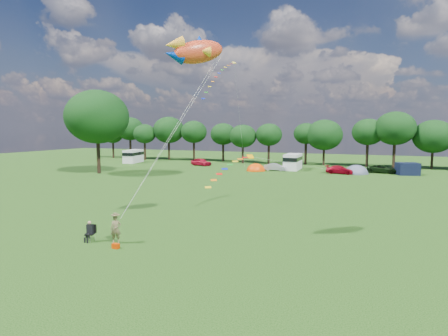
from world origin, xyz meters
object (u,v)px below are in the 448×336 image
at_px(tent_orange, 256,171).
at_px(camp_chair, 90,229).
at_px(car_d, 383,169).
at_px(big_tree, 97,117).
at_px(fish_kite, 194,51).
at_px(car_b, 275,167).
at_px(campervan_c, 293,161).
at_px(campervan_a, 133,156).
at_px(kite_flyer, 116,229).
at_px(car_a, 201,162).
at_px(tent_greyblue, 356,174).
at_px(car_c, 340,170).

distance_m(tent_orange, camp_chair, 42.50).
bearing_deg(car_d, big_tree, 123.54).
bearing_deg(fish_kite, car_d, 27.91).
distance_m(car_b, campervan_c, 3.86).
xyz_separation_m(campervan_a, kite_flyer, (32.84, -47.22, -0.57)).
height_order(big_tree, car_d, big_tree).
bearing_deg(big_tree, car_a, 61.07).
height_order(car_a, tent_orange, car_a).
height_order(car_a, campervan_c, campervan_c).
height_order(car_a, car_d, car_a).
relative_size(campervan_a, fish_kite, 1.55).
relative_size(tent_orange, fish_kite, 0.93).
distance_m(car_d, campervan_a, 48.81).
bearing_deg(camp_chair, big_tree, 109.05).
xyz_separation_m(car_d, tent_orange, (-20.04, -4.73, -0.66)).
bearing_deg(kite_flyer, campervan_c, 58.34).
bearing_deg(campervan_c, fish_kite, -177.66).
relative_size(campervan_c, tent_orange, 1.61).
bearing_deg(kite_flyer, car_a, 79.65).
relative_size(car_a, campervan_a, 0.74).
height_order(car_d, camp_chair, car_d).
bearing_deg(tent_greyblue, car_a, 175.18).
bearing_deg(fish_kite, car_c, 35.22).
bearing_deg(fish_kite, camp_chair, 169.26).
bearing_deg(car_a, big_tree, 167.29).
bearing_deg(campervan_a, tent_orange, -110.69).
xyz_separation_m(car_c, tent_orange, (-13.71, -1.03, -0.62)).
bearing_deg(car_a, campervan_c, -74.87).
height_order(kite_flyer, camp_chair, kite_flyer).
xyz_separation_m(car_a, car_c, (26.31, -3.60, -0.09)).
xyz_separation_m(car_d, camp_chair, (-17.73, -47.16, 0.11)).
bearing_deg(campervan_a, fish_kite, -150.65).
bearing_deg(car_d, tent_greyblue, 133.55).
relative_size(tent_greyblue, camp_chair, 3.11).
relative_size(big_tree, car_d, 2.67).
height_order(car_d, kite_flyer, kite_flyer).
bearing_deg(car_d, car_a, 101.04).
distance_m(car_d, fish_kite, 46.36).
xyz_separation_m(campervan_c, tent_orange, (-5.44, -4.28, -1.46)).
bearing_deg(car_d, camp_chair, 170.24).
height_order(tent_orange, tent_greyblue, tent_greyblue).
bearing_deg(car_b, big_tree, 118.18).
xyz_separation_m(campervan_c, fish_kite, (2.38, -42.78, 10.64)).
bearing_deg(car_c, tent_orange, 102.67).
distance_m(car_a, car_d, 32.64).
relative_size(car_c, camp_chair, 3.23).
xyz_separation_m(big_tree, fish_kite, (30.15, -25.51, 3.11)).
bearing_deg(car_b, campervan_a, 81.98).
bearing_deg(tent_orange, car_b, 24.34).
xyz_separation_m(tent_greyblue, camp_chair, (-13.79, -44.63, 0.77)).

